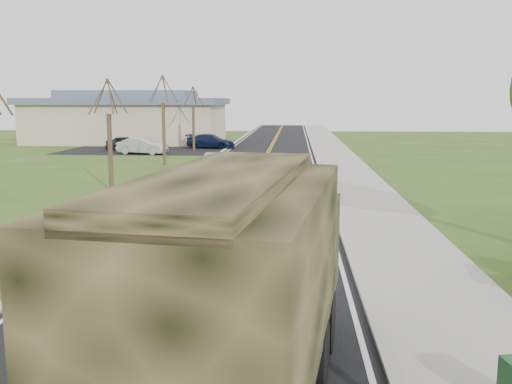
{
  "coord_description": "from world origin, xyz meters",
  "views": [
    {
      "loc": [
        2.43,
        -6.41,
        4.66
      ],
      "look_at": [
        1.21,
        11.19,
        1.8
      ],
      "focal_mm": 40.0,
      "sensor_mm": 36.0,
      "label": 1
    }
  ],
  "objects": [
    {
      "name": "road",
      "position": [
        0.0,
        40.0,
        0.01
      ],
      "size": [
        8.0,
        120.0,
        0.01
      ],
      "primitive_type": "cube",
      "color": "black",
      "rests_on": "ground"
    },
    {
      "name": "curb_right",
      "position": [
        4.15,
        40.0,
        0.06
      ],
      "size": [
        0.3,
        120.0,
        0.12
      ],
      "primitive_type": "cube",
      "color": "#9E998E",
      "rests_on": "ground"
    },
    {
      "name": "sidewalk_right",
      "position": [
        5.9,
        40.0,
        0.05
      ],
      "size": [
        3.2,
        120.0,
        0.1
      ],
      "primitive_type": "cube",
      "color": "#9E998E",
      "rests_on": "ground"
    },
    {
      "name": "curb_left",
      "position": [
        -4.15,
        40.0,
        0.05
      ],
      "size": [
        0.3,
        120.0,
        0.1
      ],
      "primitive_type": "cube",
      "color": "#9E998E",
      "rests_on": "ground"
    },
    {
      "name": "bare_tree_b",
      "position": [
        -7.0,
        22.0,
        2.48
      ],
      "size": [
        1.83,
        2.14,
        5.73
      ],
      "color": "#38281C",
      "rests_on": "ground"
    },
    {
      "name": "bare_tree_c",
      "position": [
        -7.0,
        34.0,
        2.78
      ],
      "size": [
        2.04,
        2.39,
        6.42
      ],
      "color": "#38281C",
      "rests_on": "ground"
    },
    {
      "name": "bare_tree_d",
      "position": [
        -7.0,
        46.0,
        2.55
      ],
      "size": [
        1.88,
        2.2,
        5.91
      ],
      "color": "#38281C",
      "rests_on": "ground"
    },
    {
      "name": "commercial_building",
      "position": [
        -15.98,
        55.97,
        2.69
      ],
      "size": [
        25.5,
        21.5,
        5.65
      ],
      "color": "tan",
      "rests_on": "ground"
    },
    {
      "name": "military_truck",
      "position": [
        1.57,
        1.6,
        2.14
      ],
      "size": [
        3.59,
        7.75,
        3.73
      ],
      "rotation": [
        0.0,
        0.0,
        -0.14
      ],
      "color": "black",
      "rests_on": "ground"
    },
    {
      "name": "suv_champagne",
      "position": [
        -3.0,
        14.12,
        0.71
      ],
      "size": [
        2.5,
        5.16,
        1.42
      ],
      "primitive_type": "imported",
      "rotation": [
        0.0,
        0.0,
        -0.03
      ],
      "color": "#9B8757",
      "rests_on": "ground"
    },
    {
      "name": "sedan_silver",
      "position": [
        -2.84,
        30.38,
        0.61
      ],
      "size": [
        1.36,
        3.72,
        1.22
      ],
      "primitive_type": "imported",
      "rotation": [
        0.0,
        0.0,
        -0.02
      ],
      "color": "#A4A5A9",
      "rests_on": "ground"
    },
    {
      "name": "lot_car_dark",
      "position": [
        -13.39,
        46.01,
        0.66
      ],
      "size": [
        4.16,
        2.74,
        1.32
      ],
      "primitive_type": "imported",
      "rotation": [
        0.0,
        0.0,
        1.91
      ],
      "color": "black",
      "rests_on": "ground"
    },
    {
      "name": "lot_car_silver",
      "position": [
        -10.77,
        42.0,
        0.71
      ],
      "size": [
        4.53,
        2.28,
        1.42
      ],
      "primitive_type": "imported",
      "rotation": [
        0.0,
        0.0,
        1.39
      ],
      "color": "silver",
      "rests_on": "ground"
    },
    {
      "name": "lot_car_navy",
      "position": [
        -5.75,
        48.41,
        0.69
      ],
      "size": [
        5.05,
        2.89,
        1.38
      ],
      "primitive_type": "imported",
      "rotation": [
        0.0,
        0.0,
        1.36
      ],
      "color": "#0E1734",
      "rests_on": "ground"
    }
  ]
}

